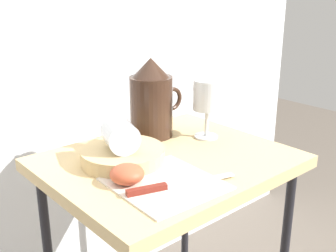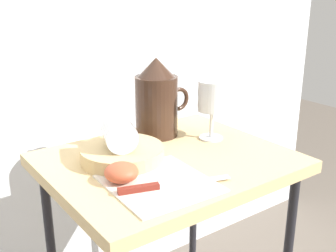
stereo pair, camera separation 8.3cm
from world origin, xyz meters
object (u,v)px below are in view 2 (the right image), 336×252
at_px(basket_tray, 122,154).
at_px(wine_glass_tipped_near, 119,133).
at_px(wine_glass_upright, 212,99).
at_px(knife, 159,186).
at_px(table, 168,185).
at_px(pitcher, 157,104).
at_px(apple_half_left, 122,172).

xyz_separation_m(basket_tray, wine_glass_tipped_near, (-0.01, -0.00, 0.05)).
height_order(wine_glass_upright, knife, wine_glass_upright).
relative_size(table, pitcher, 3.35).
distance_m(basket_tray, apple_half_left, 0.12).
height_order(table, basket_tray, basket_tray).
bearing_deg(table, knife, -132.22).
relative_size(pitcher, apple_half_left, 2.97).
bearing_deg(wine_glass_tipped_near, table, -22.67).
distance_m(pitcher, knife, 0.34).
relative_size(wine_glass_tipped_near, knife, 0.67).
xyz_separation_m(wine_glass_upright, apple_half_left, (-0.33, -0.09, -0.09)).
bearing_deg(wine_glass_upright, knife, -150.17).
distance_m(table, apple_half_left, 0.19).
distance_m(table, pitcher, 0.23).
xyz_separation_m(basket_tray, pitcher, (0.17, 0.10, 0.07)).
height_order(pitcher, wine_glass_tipped_near, pitcher).
distance_m(table, knife, 0.19).
distance_m(table, wine_glass_tipped_near, 0.19).
bearing_deg(pitcher, basket_tray, -149.15).
bearing_deg(table, wine_glass_upright, 12.22).
xyz_separation_m(wine_glass_upright, knife, (-0.28, -0.16, -0.10)).
bearing_deg(apple_half_left, basket_tray, 59.38).
distance_m(pitcher, wine_glass_tipped_near, 0.20).
relative_size(wine_glass_tipped_near, apple_half_left, 2.19).
relative_size(apple_half_left, knife, 0.31).
bearing_deg(apple_half_left, pitcher, 41.42).
bearing_deg(wine_glass_upright, apple_half_left, -164.62).
bearing_deg(basket_tray, table, -25.08).
xyz_separation_m(table, wine_glass_upright, (0.17, 0.04, 0.19)).
height_order(table, apple_half_left, apple_half_left).
xyz_separation_m(basket_tray, wine_glass_upright, (0.27, -0.01, 0.09)).
bearing_deg(wine_glass_tipped_near, apple_half_left, -117.77).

